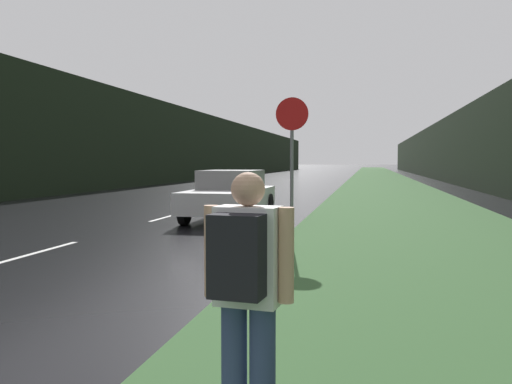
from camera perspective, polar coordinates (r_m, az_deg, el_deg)
grass_verge at (r=40.80m, az=13.36°, el=0.75°), size 6.00×240.00×0.02m
lane_stripe_b at (r=10.93m, az=-22.47°, el=-6.03°), size 0.12×3.00×0.01m
lane_stripe_c at (r=17.13m, az=-9.19°, el=-2.55°), size 0.12×3.00×0.01m
lane_stripe_d at (r=23.77m, az=-3.15°, el=-0.90°), size 0.12×3.00×0.01m
lane_stripe_e at (r=30.58m, az=0.22°, el=0.02°), size 0.12×3.00×0.01m
treeline_far_side at (r=53.34m, az=-6.15°, el=4.77°), size 2.00×140.00×6.33m
treeline_near_side at (r=51.26m, az=19.82°, el=4.13°), size 2.00×140.00×5.37m
stop_sign at (r=10.75m, az=3.80°, el=3.66°), size 0.65×0.07×2.98m
hitchhiker_with_backpack at (r=3.32m, az=-1.05°, el=-10.08°), size 0.57×0.43×1.65m
car_passing_near at (r=15.89m, az=-2.74°, el=-0.29°), size 1.99×4.62×1.46m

